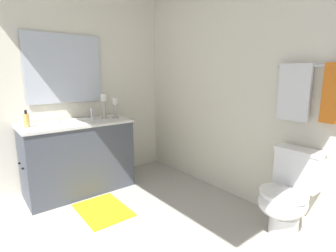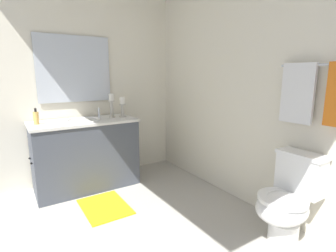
{
  "view_description": "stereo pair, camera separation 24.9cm",
  "coord_description": "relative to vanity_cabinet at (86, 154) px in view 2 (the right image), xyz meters",
  "views": [
    {
      "loc": [
        1.73,
        -1.19,
        1.38
      ],
      "look_at": [
        -0.17,
        0.33,
        0.89
      ],
      "focal_mm": 27.42,
      "sensor_mm": 36.0,
      "label": 1
    },
    {
      "loc": [
        1.88,
        -0.99,
        1.38
      ],
      "look_at": [
        -0.17,
        0.33,
        0.89
      ],
      "focal_mm": 27.42,
      "sensor_mm": 36.0,
      "label": 2
    }
  ],
  "objects": [
    {
      "name": "soap_bottle",
      "position": [
        -0.02,
        -0.5,
        0.49
      ],
      "size": [
        0.06,
        0.06,
        0.18
      ],
      "color": "#E5B259",
      "rests_on": "vanity_cabinet"
    },
    {
      "name": "wall_back",
      "position": [
        1.21,
        1.37,
        0.8
      ],
      "size": [
        3.06,
        0.04,
        2.45
      ],
      "primitive_type": "cube",
      "color": "silver",
      "rests_on": "ground"
    },
    {
      "name": "towel_near_vanity",
      "position": [
        1.86,
        1.29,
        0.8
      ],
      "size": [
        0.28,
        0.03,
        0.5
      ],
      "primitive_type": "cube",
      "color": "white",
      "rests_on": "towel_bar"
    },
    {
      "name": "toilet",
      "position": [
        1.98,
        1.09,
        -0.06
      ],
      "size": [
        0.39,
        0.54,
        0.75
      ],
      "color": "white",
      "rests_on": "ground"
    },
    {
      "name": "bath_mat",
      "position": [
        0.62,
        0.0,
        -0.41
      ],
      "size": [
        0.6,
        0.44,
        0.02
      ],
      "primitive_type": "cube",
      "color": "yellow",
      "rests_on": "ground"
    },
    {
      "name": "wall_left",
      "position": [
        -0.33,
        0.2,
        0.8
      ],
      "size": [
        0.04,
        2.34,
        2.45
      ],
      "primitive_type": "cube",
      "color": "silver",
      "rests_on": "ground"
    },
    {
      "name": "mirror",
      "position": [
        -0.28,
        0.0,
        1.02
      ],
      "size": [
        0.02,
        0.89,
        0.81
      ],
      "primitive_type": "cube",
      "color": "silver"
    },
    {
      "name": "floor",
      "position": [
        1.21,
        0.2,
        -0.43
      ],
      "size": [
        3.06,
        2.34,
        0.02
      ],
      "primitive_type": "cube",
      "color": "#B2ADA3",
      "rests_on": "ground"
    },
    {
      "name": "candle_holder_short",
      "position": [
        -0.03,
        0.37,
        0.58
      ],
      "size": [
        0.09,
        0.09,
        0.3
      ],
      "color": "#B7B2A5",
      "rests_on": "vanity_cabinet"
    },
    {
      "name": "candle_holder_tall",
      "position": [
        0.02,
        0.49,
        0.55
      ],
      "size": [
        0.09,
        0.09,
        0.25
      ],
      "color": "#B7B2A5",
      "rests_on": "vanity_cabinet"
    },
    {
      "name": "towel_bar",
      "position": [
        2.03,
        1.31,
        1.03
      ],
      "size": [
        0.7,
        0.02,
        0.02
      ],
      "primitive_type": "cylinder",
      "rotation": [
        0.0,
        1.57,
        0.0
      ],
      "color": "silver"
    },
    {
      "name": "sink_basin",
      "position": [
        0.0,
        0.0,
        0.38
      ],
      "size": [
        0.4,
        0.4,
        0.24
      ],
      "color": "white",
      "rests_on": "vanity_cabinet"
    },
    {
      "name": "vanity_cabinet",
      "position": [
        0.0,
        0.0,
        0.0
      ],
      "size": [
        0.58,
        1.22,
        0.84
      ],
      "color": "#474C56",
      "rests_on": "ground"
    }
  ]
}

